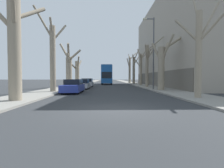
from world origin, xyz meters
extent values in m
plane|color=#2B2D30|center=(0.00, 0.00, 0.00)|extent=(300.00, 300.00, 0.00)
cube|color=gray|center=(-6.47, 50.00, 0.06)|extent=(3.33, 120.00, 0.12)
cube|color=gray|center=(6.47, 50.00, 0.06)|extent=(3.33, 120.00, 0.12)
cube|color=#9E9384|center=(13.14, 23.88, 7.60)|extent=(10.00, 30.89, 15.19)
cube|color=#5E584F|center=(8.12, 23.88, 1.25)|extent=(0.12, 30.27, 2.50)
cylinder|color=gray|center=(-5.96, 2.81, 3.16)|extent=(0.76, 0.76, 6.32)
cylinder|color=gray|center=(-5.71, 2.25, 5.22)|extent=(0.84, 1.41, 1.66)
cylinder|color=gray|center=(-5.41, 3.79, 5.78)|extent=(1.41, 2.21, 1.57)
cylinder|color=gray|center=(-5.88, 9.99, 3.40)|extent=(0.58, 0.58, 6.80)
cylinder|color=gray|center=(-5.32, 10.43, 6.18)|extent=(1.38, 1.14, 1.94)
cylinder|color=gray|center=(-5.83, 9.51, 6.55)|extent=(0.31, 1.16, 1.72)
cylinder|color=gray|center=(-6.66, 9.60, 6.99)|extent=(1.81, 1.04, 3.15)
cylinder|color=gray|center=(-6.11, 18.50, 2.30)|extent=(0.89, 0.89, 4.59)
cylinder|color=gray|center=(-6.83, 18.88, 5.52)|extent=(1.81, 1.16, 2.55)
cylinder|color=gray|center=(-5.97, 17.63, 5.36)|extent=(0.62, 2.02, 2.21)
cylinder|color=gray|center=(-6.29, 20.06, 3.95)|extent=(0.68, 3.33, 2.28)
cylinder|color=gray|center=(-6.09, 17.97, 4.17)|extent=(0.36, 1.33, 2.02)
cylinder|color=gray|center=(-5.25, 18.60, 4.95)|extent=(1.96, 0.53, 1.80)
cylinder|color=gray|center=(-6.11, 25.65, 2.36)|extent=(0.79, 0.79, 4.71)
cylinder|color=gray|center=(-5.78, 24.63, 4.02)|extent=(0.99, 2.34, 2.89)
cylinder|color=gray|center=(-6.63, 25.16, 3.61)|extent=(1.36, 1.31, 1.50)
cylinder|color=gray|center=(-5.90, 26.72, 4.03)|extent=(0.73, 2.37, 2.13)
cylinder|color=gray|center=(6.09, 4.04, 3.08)|extent=(0.44, 0.44, 6.17)
cylinder|color=gray|center=(5.34, 4.25, 4.81)|extent=(1.65, 0.60, 1.75)
cylinder|color=gray|center=(6.63, 3.24, 4.91)|extent=(1.25, 1.77, 1.94)
cylinder|color=gray|center=(6.95, 4.31, 5.54)|extent=(1.88, 0.72, 3.02)
cylinder|color=gray|center=(6.22, 4.72, 6.38)|extent=(0.42, 1.52, 2.45)
cylinder|color=gray|center=(5.86, 11.80, 2.51)|extent=(0.75, 0.75, 5.02)
cylinder|color=gray|center=(6.37, 11.30, 4.84)|extent=(1.35, 1.35, 2.91)
cylinder|color=gray|center=(6.56, 13.00, 4.03)|extent=(1.71, 2.68, 2.69)
cylinder|color=gray|center=(7.18, 11.88, 5.47)|extent=(2.80, 0.45, 1.96)
cylinder|color=gray|center=(5.44, 12.16, 4.39)|extent=(1.20, 1.08, 2.43)
cylinder|color=gray|center=(6.33, 12.03, 4.70)|extent=(1.24, 0.79, 1.91)
cylinder|color=gray|center=(5.87, 19.00, 3.29)|extent=(0.50, 0.50, 6.58)
cylinder|color=gray|center=(6.42, 18.52, 5.36)|extent=(1.32, 1.17, 2.17)
cylinder|color=gray|center=(5.58, 18.31, 5.31)|extent=(0.81, 1.57, 2.30)
cylinder|color=gray|center=(6.19, 19.27, 5.18)|extent=(0.86, 0.78, 1.68)
cylinder|color=gray|center=(6.94, 18.32, 6.67)|extent=(2.31, 1.56, 1.94)
cylinder|color=gray|center=(6.10, 25.38, 3.05)|extent=(0.48, 0.48, 6.09)
cylinder|color=gray|center=(7.03, 24.52, 6.06)|extent=(2.05, 1.90, 1.93)
cylinder|color=gray|center=(5.88, 24.78, 5.50)|extent=(0.64, 1.38, 1.58)
cylinder|color=gray|center=(5.93, 26.16, 5.90)|extent=(0.53, 1.73, 2.78)
cylinder|color=gray|center=(6.73, 25.47, 6.18)|extent=(1.42, 0.37, 2.07)
cylinder|color=gray|center=(5.39, 24.75, 4.28)|extent=(1.61, 1.46, 1.65)
cylinder|color=gray|center=(5.90, 32.91, 3.18)|extent=(0.60, 0.60, 6.36)
cylinder|color=gray|center=(6.84, 33.86, 5.90)|extent=(2.12, 2.15, 2.70)
cylinder|color=gray|center=(6.45, 32.55, 6.80)|extent=(1.36, 0.99, 2.75)
cylinder|color=gray|center=(5.67, 32.21, 6.08)|extent=(0.71, 1.60, 1.61)
cylinder|color=gray|center=(5.84, 40.08, 3.54)|extent=(0.62, 0.62, 7.09)
cylinder|color=gray|center=(5.76, 40.75, 7.22)|extent=(0.39, 1.54, 2.11)
cylinder|color=gray|center=(5.91, 40.68, 6.32)|extent=(0.38, 1.43, 2.56)
cylinder|color=gray|center=(5.40, 39.40, 5.33)|extent=(1.16, 1.64, 2.90)
cylinder|color=gray|center=(6.85, 40.79, 7.54)|extent=(2.26, 1.68, 2.27)
cube|color=#19519E|center=(-0.45, 33.87, 1.61)|extent=(2.42, 10.02, 2.51)
cube|color=#19519E|center=(-0.45, 33.87, 3.56)|extent=(2.37, 9.82, 1.39)
cube|color=navy|center=(-0.45, 33.87, 4.31)|extent=(2.37, 9.82, 0.12)
cube|color=black|center=(-0.45, 33.87, 2.09)|extent=(2.45, 8.81, 1.31)
cube|color=black|center=(-0.45, 33.87, 3.63)|extent=(2.45, 8.81, 1.06)
cube|color=black|center=(-0.45, 28.88, 2.09)|extent=(2.18, 0.06, 1.37)
cylinder|color=black|center=(-1.49, 30.86, 0.51)|extent=(0.30, 1.03, 1.03)
cylinder|color=black|center=(0.59, 30.86, 0.51)|extent=(0.30, 1.03, 1.03)
cylinder|color=black|center=(-1.49, 36.67, 0.51)|extent=(0.30, 1.03, 1.03)
cylinder|color=black|center=(0.59, 36.67, 0.51)|extent=(0.30, 1.03, 1.03)
cube|color=navy|center=(-3.71, 9.45, 0.51)|extent=(1.72, 4.48, 0.66)
cube|color=black|center=(-3.71, 9.71, 1.10)|extent=(1.52, 2.33, 0.52)
cylinder|color=black|center=(-4.47, 8.10, 0.33)|extent=(0.20, 0.66, 0.66)
cylinder|color=black|center=(-2.96, 8.10, 0.33)|extent=(0.20, 0.66, 0.66)
cylinder|color=black|center=(-4.47, 10.79, 0.33)|extent=(0.20, 0.66, 0.66)
cylinder|color=black|center=(-2.96, 10.79, 0.33)|extent=(0.20, 0.66, 0.66)
cube|color=#9EA3AD|center=(-3.71, 15.82, 0.47)|extent=(1.80, 4.08, 0.58)
cube|color=black|center=(-3.71, 16.06, 1.05)|extent=(1.58, 2.12, 0.58)
cylinder|color=black|center=(-4.50, 14.59, 0.32)|extent=(0.20, 0.64, 0.64)
cylinder|color=black|center=(-2.93, 14.59, 0.32)|extent=(0.20, 0.64, 0.64)
cylinder|color=black|center=(-4.50, 17.04, 0.32)|extent=(0.20, 0.64, 0.64)
cylinder|color=black|center=(-2.93, 17.04, 0.32)|extent=(0.20, 0.64, 0.64)
cube|color=#9EA3AD|center=(-3.71, 21.25, 0.51)|extent=(1.88, 3.94, 0.66)
cube|color=black|center=(-3.71, 21.49, 1.12)|extent=(1.66, 2.05, 0.57)
cylinder|color=black|center=(-4.55, 20.07, 0.31)|extent=(0.20, 0.62, 0.62)
cylinder|color=black|center=(-2.88, 20.07, 0.31)|extent=(0.20, 0.62, 0.62)
cylinder|color=black|center=(-4.55, 22.43, 0.31)|extent=(0.20, 0.62, 0.62)
cylinder|color=black|center=(-2.88, 22.43, 0.31)|extent=(0.20, 0.62, 0.62)
cylinder|color=#4C4F54|center=(5.31, 13.05, 4.38)|extent=(0.16, 0.16, 8.75)
cylinder|color=#4C4F54|center=(4.76, 13.05, 8.60)|extent=(1.10, 0.11, 0.11)
cube|color=beige|center=(4.21, 13.05, 8.60)|extent=(0.44, 0.20, 0.16)
camera|label=1|loc=(-0.28, -8.07, 1.50)|focal=28.00mm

